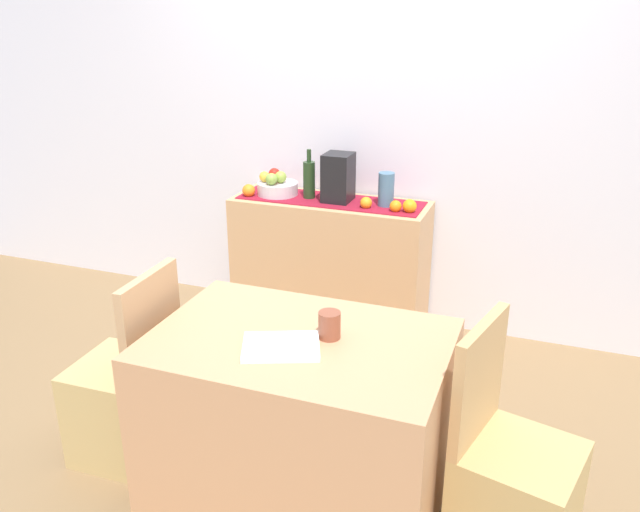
{
  "coord_description": "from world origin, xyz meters",
  "views": [
    {
      "loc": [
        1.08,
        -2.61,
        1.92
      ],
      "look_at": [
        -0.02,
        0.34,
        0.7
      ],
      "focal_mm": 36.71,
      "sensor_mm": 36.0,
      "label": 1
    }
  ],
  "objects": [
    {
      "name": "ground_plane",
      "position": [
        0.0,
        0.0,
        -0.01
      ],
      "size": [
        6.4,
        6.4,
        0.02
      ],
      "primitive_type": "cube",
      "color": "olive",
      "rests_on": "ground"
    },
    {
      "name": "room_wall_rear",
      "position": [
        0.0,
        1.18,
        1.35
      ],
      "size": [
        6.4,
        0.06,
        2.7
      ],
      "primitive_type": "cube",
      "color": "silver",
      "rests_on": "ground"
    },
    {
      "name": "sideboard_console",
      "position": [
        -0.17,
        0.92,
        0.41
      ],
      "size": [
        1.18,
        0.42,
        0.82
      ],
      "primitive_type": "cube",
      "color": "tan",
      "rests_on": "ground"
    },
    {
      "name": "table_runner",
      "position": [
        -0.17,
        0.92,
        0.82
      ],
      "size": [
        1.11,
        0.32,
        0.01
      ],
      "primitive_type": "cube",
      "color": "maroon",
      "rests_on": "sideboard_console"
    },
    {
      "name": "fruit_bowl",
      "position": [
        -0.51,
        0.92,
        0.86
      ],
      "size": [
        0.25,
        0.25,
        0.07
      ],
      "primitive_type": "cylinder",
      "color": "silver",
      "rests_on": "table_runner"
    },
    {
      "name": "apple_front",
      "position": [
        -0.49,
        0.92,
        0.94
      ],
      "size": [
        0.07,
        0.07,
        0.07
      ],
      "primitive_type": "sphere",
      "color": "#8FAB40",
      "rests_on": "fruit_bowl"
    },
    {
      "name": "apple_center",
      "position": [
        -0.52,
        0.86,
        0.94
      ],
      "size": [
        0.07,
        0.07,
        0.07
      ],
      "primitive_type": "sphere",
      "color": "#85A844",
      "rests_on": "fruit_bowl"
    },
    {
      "name": "apple_left",
      "position": [
        -0.59,
        0.91,
        0.93
      ],
      "size": [
        0.07,
        0.07,
        0.07
      ],
      "primitive_type": "sphere",
      "color": "gold",
      "rests_on": "fruit_bowl"
    },
    {
      "name": "apple_right",
      "position": [
        -0.56,
        0.98,
        0.94
      ],
      "size": [
        0.07,
        0.07,
        0.07
      ],
      "primitive_type": "sphere",
      "color": "red",
      "rests_on": "fruit_bowl"
    },
    {
      "name": "wine_bottle",
      "position": [
        -0.3,
        0.92,
        0.94
      ],
      "size": [
        0.07,
        0.07,
        0.3
      ],
      "color": "#21391C",
      "rests_on": "sideboard_console"
    },
    {
      "name": "coffee_maker",
      "position": [
        -0.12,
        0.92,
        0.96
      ],
      "size": [
        0.16,
        0.18,
        0.29
      ],
      "primitive_type": "cube",
      "color": "black",
      "rests_on": "sideboard_console"
    },
    {
      "name": "ceramic_vase",
      "position": [
        0.17,
        0.92,
        0.92
      ],
      "size": [
        0.09,
        0.09,
        0.2
      ],
      "primitive_type": "cylinder",
      "color": "#466C89",
      "rests_on": "sideboard_console"
    },
    {
      "name": "orange_loose_near_bowl",
      "position": [
        0.25,
        0.83,
        0.85
      ],
      "size": [
        0.07,
        0.07,
        0.07
      ],
      "primitive_type": "sphere",
      "color": "orange",
      "rests_on": "sideboard_console"
    },
    {
      "name": "orange_loose_mid",
      "position": [
        0.08,
        0.84,
        0.85
      ],
      "size": [
        0.07,
        0.07,
        0.07
      ],
      "primitive_type": "sphere",
      "color": "orange",
      "rests_on": "sideboard_console"
    },
    {
      "name": "orange_loose_far",
      "position": [
        0.33,
        0.85,
        0.86
      ],
      "size": [
        0.08,
        0.08,
        0.08
      ],
      "primitive_type": "sphere",
      "color": "orange",
      "rests_on": "sideboard_console"
    },
    {
      "name": "orange_loose_end",
      "position": [
        -0.66,
        0.83,
        0.86
      ],
      "size": [
        0.08,
        0.08,
        0.08
      ],
      "primitive_type": "sphere",
      "color": "orange",
      "rests_on": "sideboard_console"
    },
    {
      "name": "dining_table",
      "position": [
        0.24,
        -0.59,
        0.37
      ],
      "size": [
        1.13,
        0.76,
        0.74
      ],
      "primitive_type": "cube",
      "color": "tan",
      "rests_on": "ground"
    },
    {
      "name": "open_book",
      "position": [
        0.21,
        -0.69,
        0.75
      ],
      "size": [
        0.34,
        0.3,
        0.02
      ],
      "primitive_type": "cube",
      "rotation": [
        0.0,
        0.0,
        0.39
      ],
      "color": "white",
      "rests_on": "dining_table"
    },
    {
      "name": "coffee_cup",
      "position": [
        0.35,
        -0.55,
        0.79
      ],
      "size": [
        0.08,
        0.08,
        0.11
      ],
      "primitive_type": "cylinder",
      "color": "brown",
      "rests_on": "dining_table"
    },
    {
      "name": "chair_near_window",
      "position": [
        -0.58,
        -0.59,
        0.27
      ],
      "size": [
        0.41,
        0.41,
        0.9
      ],
      "color": "tan",
      "rests_on": "ground"
    },
    {
      "name": "chair_by_corner",
      "position": [
        1.07,
        -0.59,
        0.27
      ],
      "size": [
        0.48,
        0.48,
        0.9
      ],
      "color": "tan",
      "rests_on": "ground"
    }
  ]
}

